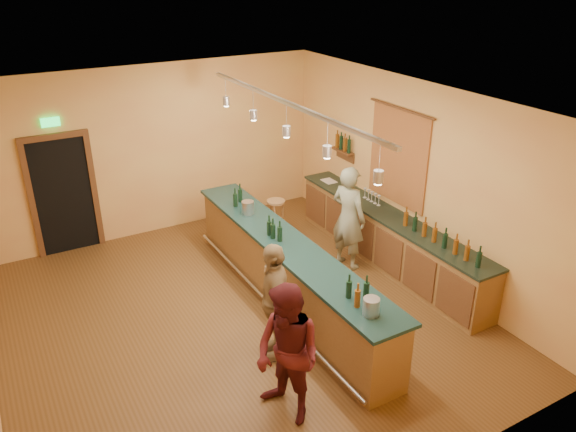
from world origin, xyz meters
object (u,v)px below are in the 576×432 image
tasting_bar (287,268)px  customer_b (274,301)px  bartender (348,218)px  bar_stool (276,207)px  customer_a (288,355)px  back_counter (388,239)px

tasting_bar → customer_b: size_ratio=3.05×
bartender → bar_stool: 1.75m
customer_a → customer_b: 1.13m
bartender → bar_stool: (-0.50, 1.64, -0.33)m
tasting_bar → customer_b: 1.27m
tasting_bar → customer_a: size_ratio=2.95×
tasting_bar → customer_a: 2.37m
back_counter → bar_stool: (-1.13, 1.96, 0.09)m
tasting_bar → bar_stool: bearing=65.3°
bartender → bar_stool: bearing=-0.1°
customer_a → bar_stool: customer_a is taller
bartender → customer_a: (-2.64, -2.56, -0.04)m
back_counter → customer_b: (-2.87, -1.18, 0.35)m
back_counter → bar_stool: size_ratio=6.35×
tasting_bar → bar_stool: (0.99, 2.14, -0.03)m
back_counter → customer_b: 3.12m
bartender → tasting_bar: bearing=91.7°
back_counter → tasting_bar: (-2.11, -0.18, 0.12)m
bartender → customer_a: bartender is taller
customer_a → customer_b: customer_a is taller
tasting_bar → bar_stool: size_ratio=7.12×
customer_a → bar_stool: 4.72m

